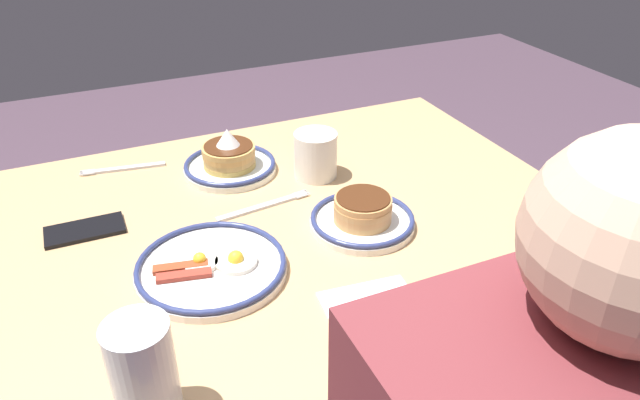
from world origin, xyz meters
The scene contains 11 objects.
dining_table centered at (0.00, 0.00, 0.65)m, with size 1.11×0.94×0.72m.
plate_near_main centered at (0.08, -0.26, 0.75)m, with size 0.20×0.20×0.10m.
plate_center_pancakes centered at (0.21, 0.08, 0.74)m, with size 0.26×0.26×0.04m.
plate_far_companion centered at (-0.09, 0.06, 0.75)m, with size 0.20×0.20×0.06m.
coffee_mug centered at (-0.09, -0.17, 0.78)m, with size 0.10×0.12×0.10m.
drinking_glass centered at (0.36, 0.34, 0.79)m, with size 0.08×0.08×0.15m.
cell_phone centered at (0.40, -0.14, 0.73)m, with size 0.14×0.07×0.01m, color black.
paper_napkin centered at (0.01, 0.29, 0.73)m, with size 0.15×0.14×0.00m, color white.
fork_near centered at (0.06, -0.08, 0.73)m, with size 0.21×0.04×0.01m.
fork_far centered at (0.30, -0.36, 0.73)m, with size 0.19×0.04×0.01m.
butter_knife centered at (-0.38, 0.38, 0.73)m, with size 0.20×0.12×0.01m.
Camera 1 is at (0.37, 0.90, 1.35)m, focal length 33.39 mm.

